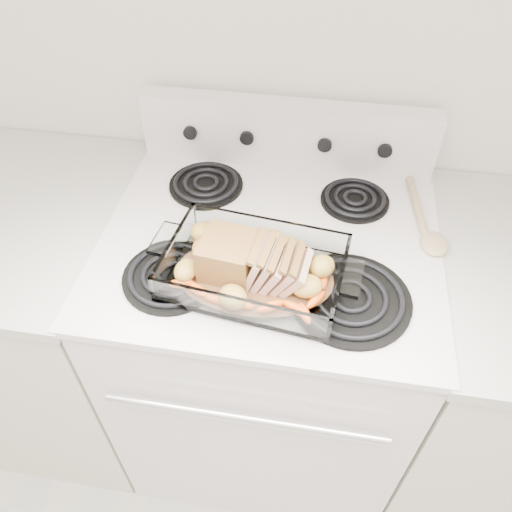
% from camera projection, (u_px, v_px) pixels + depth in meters
% --- Properties ---
extents(electric_range, '(0.78, 0.70, 1.12)m').
position_uv_depth(electric_range, '(267.00, 346.00, 1.48)').
color(electric_range, silver).
rests_on(electric_range, ground).
extents(counter_left, '(0.58, 0.68, 0.93)m').
position_uv_depth(counter_left, '(58.00, 320.00, 1.57)').
color(counter_left, beige).
rests_on(counter_left, ground).
extents(counter_right, '(0.58, 0.68, 0.93)m').
position_uv_depth(counter_right, '(498.00, 381.00, 1.42)').
color(counter_right, beige).
rests_on(counter_right, ground).
extents(baking_dish, '(0.36, 0.24, 0.07)m').
position_uv_depth(baking_dish, '(254.00, 272.00, 1.04)').
color(baking_dish, white).
rests_on(baking_dish, electric_range).
extents(pork_roast, '(0.22, 0.11, 0.09)m').
position_uv_depth(pork_roast, '(244.00, 261.00, 1.02)').
color(pork_roast, brown).
rests_on(pork_roast, baking_dish).
extents(roast_vegetables, '(0.35, 0.19, 0.04)m').
position_uv_depth(roast_vegetables, '(255.00, 257.00, 1.06)').
color(roast_vegetables, '#F54600').
rests_on(roast_vegetables, baking_dish).
extents(wooden_spoon, '(0.09, 0.29, 0.02)m').
position_uv_depth(wooden_spoon, '(426.00, 226.00, 1.17)').
color(wooden_spoon, tan).
rests_on(wooden_spoon, electric_range).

